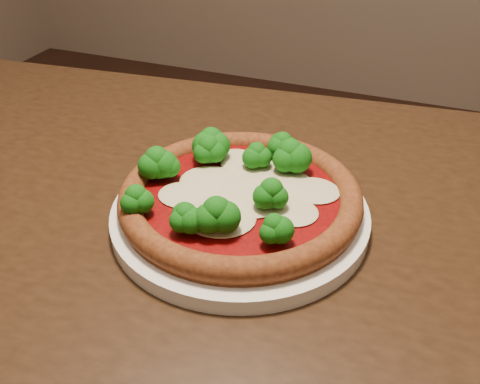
% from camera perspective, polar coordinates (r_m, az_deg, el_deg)
% --- Properties ---
extents(dining_table, '(1.33, 0.83, 0.75)m').
position_cam_1_polar(dining_table, '(0.71, -1.65, -8.44)').
color(dining_table, black).
rests_on(dining_table, floor).
extents(plate, '(0.29, 0.29, 0.02)m').
position_cam_1_polar(plate, '(0.61, 0.00, -2.39)').
color(plate, silver).
rests_on(plate, dining_table).
extents(pizza, '(0.28, 0.28, 0.06)m').
position_cam_1_polar(pizza, '(0.61, -0.34, 0.14)').
color(pizza, brown).
rests_on(pizza, plate).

